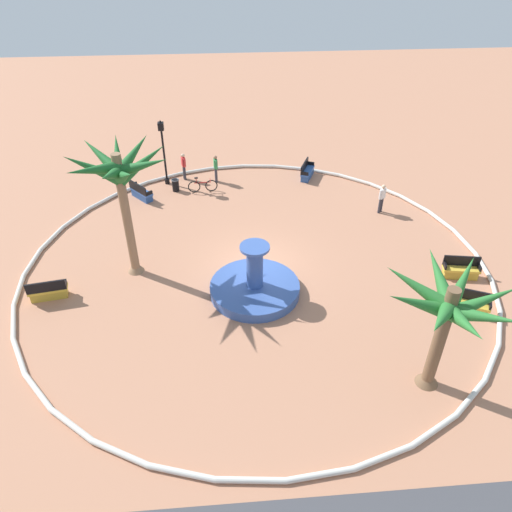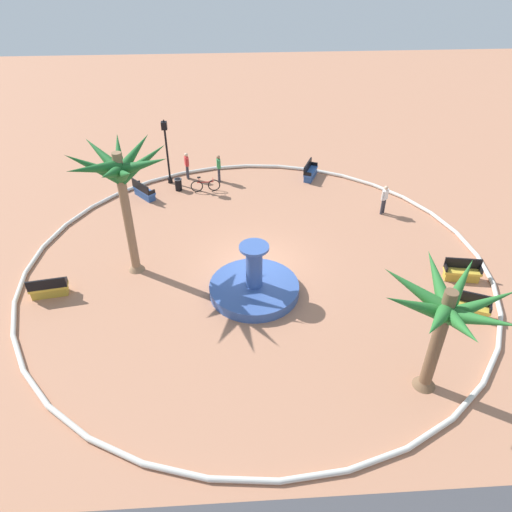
# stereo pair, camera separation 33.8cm
# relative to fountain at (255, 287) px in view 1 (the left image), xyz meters

# --- Properties ---
(ground_plane) EXTENTS (80.00, 80.00, 0.00)m
(ground_plane) POSITION_rel_fountain_xyz_m (-0.23, -1.90, -0.34)
(ground_plane) COLOR tan
(plaza_curb) EXTENTS (21.25, 21.25, 0.20)m
(plaza_curb) POSITION_rel_fountain_xyz_m (-0.23, -1.90, -0.24)
(plaza_curb) COLOR silver
(plaza_curb) RESTS_ON ground
(fountain) EXTENTS (3.86, 3.86, 2.46)m
(fountain) POSITION_rel_fountain_xyz_m (0.00, 0.00, 0.00)
(fountain) COLOR #38569E
(fountain) RESTS_ON ground
(palm_tree_near_fountain) EXTENTS (4.36, 4.40, 6.04)m
(palm_tree_near_fountain) POSITION_rel_fountain_xyz_m (5.29, -1.98, 4.51)
(palm_tree_near_fountain) COLOR #8E6B4C
(palm_tree_near_fountain) RESTS_ON ground
(palm_tree_by_curb) EXTENTS (4.34, 4.45, 4.52)m
(palm_tree_by_curb) POSITION_rel_fountain_xyz_m (-5.61, 5.40, 3.13)
(palm_tree_by_curb) COLOR brown
(palm_tree_by_curb) RESTS_ON ground
(bench_east) EXTENTS (1.66, 0.76, 1.00)m
(bench_east) POSITION_rel_fountain_xyz_m (-9.30, -0.38, 0.01)
(bench_east) COLOR gold
(bench_east) RESTS_ON ground
(bench_west) EXTENTS (1.42, 1.54, 1.00)m
(bench_west) POSITION_rel_fountain_xyz_m (5.77, -8.85, 0.01)
(bench_west) COLOR #335BA8
(bench_west) RESTS_ON ground
(bench_north) EXTENTS (1.66, 1.12, 1.00)m
(bench_north) POSITION_rel_fountain_xyz_m (-8.66, 1.91, 0.01)
(bench_north) COLOR gold
(bench_north) RESTS_ON ground
(bench_southeast) EXTENTS (1.66, 0.76, 1.00)m
(bench_southeast) POSITION_rel_fountain_xyz_m (8.76, -0.36, 0.01)
(bench_southeast) COLOR gold
(bench_southeast) RESTS_ON ground
(bench_southwest) EXTENTS (1.10, 1.67, 1.00)m
(bench_southwest) POSITION_rel_fountain_xyz_m (-4.06, -10.71, 0.01)
(bench_southwest) COLOR #335BA8
(bench_southwest) RESTS_ON ground
(lamppost) EXTENTS (0.32, 0.32, 3.93)m
(lamppost) POSITION_rel_fountain_xyz_m (4.44, -10.61, 1.97)
(lamppost) COLOR black
(lamppost) RESTS_ON ground
(trash_bin) EXTENTS (0.46, 0.46, 0.73)m
(trash_bin) POSITION_rel_fountain_xyz_m (3.87, -9.63, 0.05)
(trash_bin) COLOR black
(trash_bin) RESTS_ON ground
(bicycle_red_frame) EXTENTS (1.72, 0.44, 0.94)m
(bicycle_red_frame) POSITION_rel_fountain_xyz_m (2.29, -9.38, 0.05)
(bicycle_red_frame) COLOR black
(bicycle_red_frame) RESTS_ON ground
(person_cyclist_helmet) EXTENTS (0.29, 0.51, 1.66)m
(person_cyclist_helmet) POSITION_rel_fountain_xyz_m (3.41, -11.10, 0.59)
(person_cyclist_helmet) COLOR #33333D
(person_cyclist_helmet) RESTS_ON ground
(person_cyclist_photo) EXTENTS (0.25, 0.53, 1.69)m
(person_cyclist_photo) POSITION_rel_fountain_xyz_m (1.49, -10.59, 0.61)
(person_cyclist_photo) COLOR #33333D
(person_cyclist_photo) RESTS_ON ground
(person_pedestrian_stroll) EXTENTS (0.42, 0.38, 1.67)m
(person_pedestrian_stroll) POSITION_rel_fountain_xyz_m (-7.34, -6.25, 0.60)
(person_pedestrian_stroll) COLOR #33333D
(person_pedestrian_stroll) RESTS_ON ground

